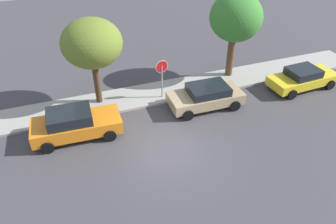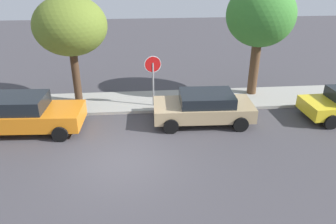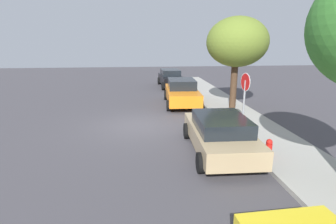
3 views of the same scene
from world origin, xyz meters
The scene contains 9 objects.
ground_plane centered at (0.00, 0.00, 0.00)m, with size 60.00×60.00×0.00m, color #423F44.
sidewalk_curb centered at (0.00, 5.15, 0.07)m, with size 32.00×2.51×0.14m, color #9E9B93.
stop_sign centered at (1.37, 4.52, 1.78)m, with size 0.78×0.10×2.59m.
parked_car_tan centered at (3.50, 2.83, 0.73)m, with size 4.36×2.21×1.38m.
parked_car_orange centered at (-4.03, 2.67, 0.79)m, with size 4.59×2.26×1.56m.
parked_car_yellow centered at (10.28, 2.67, 0.70)m, with size 4.58×2.14×1.37m.
street_tree_near_corner centered at (6.56, 5.48, 4.13)m, with size 3.26×3.26×5.68m.
street_tree_mid_block centered at (-2.31, 5.40, 3.81)m, with size 3.34×3.34×5.19m.
fire_hydrant centered at (4.22, 4.32, 0.36)m, with size 0.30×0.22×0.72m.
Camera 1 is at (-4.22, -11.57, 10.89)m, focal length 35.00 mm.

